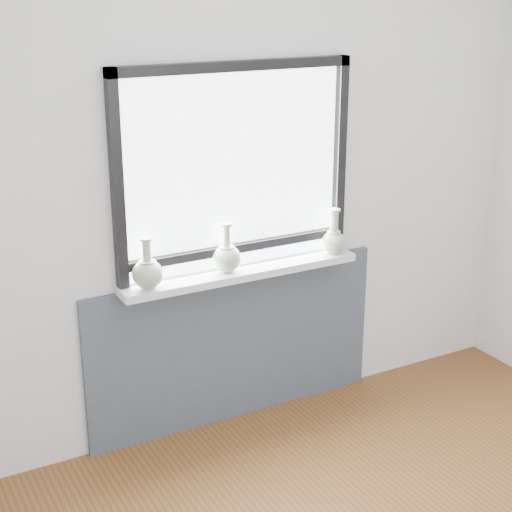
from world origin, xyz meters
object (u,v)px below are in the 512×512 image
vase_b (227,257)px  vase_c (333,239)px  windowsill (241,272)px  vase_a (148,272)px

vase_b → vase_c: 0.64m
windowsill → vase_b: (-0.08, 0.00, 0.10)m
vase_c → windowsill: bearing=178.3°
vase_b → vase_a: bearing=-176.9°
windowsill → vase_a: 0.53m
vase_a → vase_c: vase_a is taller
windowsill → vase_c: 0.57m
vase_b → vase_c: bearing=-1.8°
vase_a → vase_b: (0.44, 0.02, -0.00)m
windowsill → vase_b: bearing=177.6°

